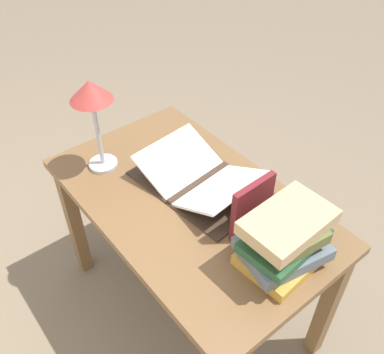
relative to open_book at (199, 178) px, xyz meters
The scene contains 7 objects.
ground_plane 0.78m from the open_book, 117.68° to the left, with size 12.00×12.00×0.00m, color #70604C.
reading_desk 0.17m from the open_book, 117.68° to the left, with size 1.18×0.70×0.74m.
open_book is the anchor object (origin of this frame).
book_stack_tall 0.48m from the open_book, behind, with size 0.26×0.31×0.22m.
book_standing_upright 0.31m from the open_book, behind, with size 0.03×0.19×0.22m.
reading_lamp 0.52m from the open_book, 34.72° to the left, with size 0.17×0.17×0.41m.
coffee_mug 0.25m from the open_book, behind, with size 0.12×0.09×0.10m.
Camera 1 is at (-0.94, 0.74, 1.93)m, focal length 40.00 mm.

